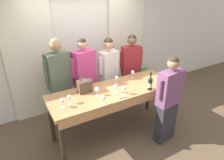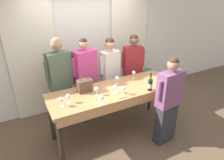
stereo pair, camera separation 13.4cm
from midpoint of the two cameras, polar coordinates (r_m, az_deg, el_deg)
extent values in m
plane|color=brown|center=(4.15, -0.37, -14.47)|extent=(18.00, 18.00, 0.00)
cube|color=silver|center=(4.65, -9.22, 9.33)|extent=(12.00, 0.06, 2.80)
cube|color=#EFE5C6|center=(4.35, -23.01, 5.74)|extent=(0.98, 0.03, 2.69)
cube|color=#EFE5C6|center=(5.11, 3.28, 10.40)|extent=(0.98, 0.03, 2.69)
cube|color=#B27F4C|center=(3.62, -0.41, -3.06)|extent=(2.38, 0.81, 0.06)
cube|color=#B27F4C|center=(3.38, 2.91, -7.13)|extent=(2.29, 0.03, 0.12)
cylinder|color=#2D2319|center=(3.32, -15.11, -17.34)|extent=(0.07, 0.07, 0.90)
cylinder|color=#2D2319|center=(4.24, 15.21, -6.94)|extent=(0.07, 0.07, 0.90)
cylinder|color=#2D2319|center=(3.83, -17.93, -11.18)|extent=(0.07, 0.07, 0.90)
cylinder|color=#2D2319|center=(4.66, 9.57, -3.29)|extent=(0.07, 0.07, 0.90)
cylinder|color=black|center=(3.60, 9.77, -1.26)|extent=(0.08, 0.08, 0.20)
cone|color=black|center=(3.55, 9.91, 0.53)|extent=(0.08, 0.08, 0.04)
cylinder|color=black|center=(3.52, 9.99, 1.50)|extent=(0.03, 0.03, 0.09)
cylinder|color=beige|center=(3.61, 9.76, -1.40)|extent=(0.08, 0.08, 0.08)
cube|color=brown|center=(3.51, -8.92, -1.80)|extent=(0.24, 0.15, 0.22)
torus|color=brown|center=(3.46, -9.04, -0.09)|extent=(0.16, 0.01, 0.16)
cylinder|color=white|center=(3.48, -0.15, -3.70)|extent=(0.07, 0.07, 0.00)
cylinder|color=white|center=(3.46, -0.15, -3.06)|extent=(0.01, 0.01, 0.08)
sphere|color=white|center=(3.43, -0.15, -1.97)|extent=(0.08, 0.08, 0.08)
cylinder|color=white|center=(3.26, -13.07, -6.58)|extent=(0.07, 0.07, 0.00)
cylinder|color=white|center=(3.24, -13.15, -5.92)|extent=(0.01, 0.01, 0.08)
sphere|color=white|center=(3.20, -13.28, -4.79)|extent=(0.08, 0.08, 0.08)
cylinder|color=white|center=(3.71, -7.13, -1.97)|extent=(0.07, 0.07, 0.00)
cylinder|color=white|center=(3.69, -7.17, -1.37)|extent=(0.01, 0.01, 0.08)
sphere|color=white|center=(3.66, -7.23, -0.33)|extent=(0.08, 0.08, 0.08)
cylinder|color=white|center=(3.45, 2.31, -4.06)|extent=(0.07, 0.07, 0.00)
cylinder|color=white|center=(3.42, 2.32, -3.42)|extent=(0.01, 0.01, 0.08)
sphere|color=white|center=(3.39, 2.34, -2.32)|extent=(0.08, 0.08, 0.08)
cylinder|color=white|center=(4.07, 4.93, 0.66)|extent=(0.07, 0.07, 0.00)
cylinder|color=white|center=(4.05, 4.95, 1.23)|extent=(0.01, 0.01, 0.08)
sphere|color=white|center=(4.02, 4.99, 2.19)|extent=(0.08, 0.08, 0.08)
sphere|color=maroon|center=(4.02, 4.98, 2.07)|extent=(0.05, 0.05, 0.05)
cylinder|color=white|center=(3.80, 0.27, -1.08)|extent=(0.07, 0.07, 0.00)
cylinder|color=white|center=(3.78, 0.27, -0.48)|extent=(0.01, 0.01, 0.08)
sphere|color=white|center=(3.75, 0.27, 0.54)|extent=(0.08, 0.08, 0.08)
cylinder|color=white|center=(3.42, -5.39, -4.41)|extent=(0.07, 0.07, 0.00)
cylinder|color=white|center=(3.40, -5.42, -3.76)|extent=(0.01, 0.01, 0.08)
sphere|color=white|center=(3.36, -5.47, -2.66)|extent=(0.08, 0.08, 0.08)
sphere|color=maroon|center=(3.37, -5.46, -2.80)|extent=(0.05, 0.05, 0.05)
cylinder|color=white|center=(3.20, -15.00, -7.54)|extent=(0.07, 0.07, 0.00)
cylinder|color=white|center=(3.17, -15.09, -6.88)|extent=(0.01, 0.01, 0.08)
sphere|color=white|center=(3.14, -15.24, -5.73)|extent=(0.08, 0.08, 0.08)
sphere|color=maroon|center=(3.14, -15.22, -5.88)|extent=(0.05, 0.05, 0.05)
cylinder|color=white|center=(3.17, -3.71, -6.90)|extent=(0.07, 0.07, 0.00)
cylinder|color=white|center=(3.15, -3.73, -6.23)|extent=(0.01, 0.01, 0.08)
sphere|color=white|center=(3.11, -3.77, -5.06)|extent=(0.08, 0.08, 0.08)
cylinder|color=#193399|center=(3.33, 2.21, -5.14)|extent=(0.15, 0.03, 0.01)
cube|color=brown|center=(4.17, -14.74, -7.64)|extent=(0.40, 0.26, 0.88)
cube|color=#4C5B47|center=(3.81, -16.03, 2.43)|extent=(0.47, 0.30, 0.70)
sphere|color=#9E7051|center=(3.66, -16.95, 9.50)|extent=(0.20, 0.20, 0.20)
sphere|color=#93754C|center=(3.65, -17.02, 10.04)|extent=(0.18, 0.18, 0.18)
cylinder|color=#4C5B47|center=(3.89, -13.05, 4.09)|extent=(0.08, 0.08, 0.39)
cylinder|color=#4C5B47|center=(3.70, -19.35, 2.18)|extent=(0.08, 0.08, 0.39)
cube|color=#383D51|center=(4.30, -8.31, -6.10)|extent=(0.40, 0.29, 0.86)
cube|color=#C63D7A|center=(3.96, -9.00, 3.52)|extent=(0.47, 0.34, 0.68)
sphere|color=tan|center=(3.81, -9.48, 10.08)|extent=(0.18, 0.18, 0.18)
sphere|color=#332319|center=(3.80, -9.51, 10.55)|extent=(0.16, 0.16, 0.16)
cylinder|color=#C63D7A|center=(4.06, -6.26, 5.03)|extent=(0.08, 0.08, 0.38)
cylinder|color=#C63D7A|center=(3.83, -12.00, 3.34)|extent=(0.08, 0.08, 0.38)
cube|color=#473833|center=(4.51, -1.75, -4.62)|extent=(0.35, 0.25, 0.81)
cube|color=silver|center=(4.19, -1.88, 4.00)|extent=(0.41, 0.29, 0.64)
sphere|color=tan|center=(4.05, -1.98, 10.13)|extent=(0.22, 0.22, 0.22)
sphere|color=#332319|center=(4.04, -1.98, 10.65)|extent=(0.19, 0.19, 0.19)
cylinder|color=silver|center=(4.30, 0.35, 5.25)|extent=(0.08, 0.08, 0.35)
cylinder|color=silver|center=(4.06, -4.26, 3.94)|extent=(0.08, 0.08, 0.35)
cube|color=#28282D|center=(4.77, 4.33, -2.82)|extent=(0.39, 0.26, 0.82)
cube|color=maroon|center=(4.47, 4.64, 5.55)|extent=(0.45, 0.30, 0.65)
sphere|color=brown|center=(4.34, 4.85, 11.30)|extent=(0.20, 0.20, 0.20)
sphere|color=#332319|center=(4.33, 4.87, 11.76)|extent=(0.18, 0.18, 0.18)
cylinder|color=maroon|center=(4.53, 7.40, 6.37)|extent=(0.09, 0.09, 0.36)
cylinder|color=maroon|center=(4.38, 1.82, 5.90)|extent=(0.09, 0.09, 0.36)
cube|color=#28282D|center=(3.86, 14.02, -11.48)|extent=(0.40, 0.22, 0.78)
cube|color=#704266|center=(3.49, 15.21, -2.21)|extent=(0.47, 0.26, 0.62)
sphere|color=#9E7051|center=(3.32, 16.06, 4.54)|extent=(0.19, 0.19, 0.19)
sphere|color=#332319|center=(3.31, 16.13, 5.08)|extent=(0.17, 0.17, 0.17)
cylinder|color=#704266|center=(3.30, 12.54, -2.69)|extent=(0.08, 0.08, 0.34)
cylinder|color=#704266|center=(3.66, 17.78, -0.48)|extent=(0.08, 0.08, 0.34)
cylinder|color=#4C4C51|center=(5.55, 8.40, -2.01)|extent=(0.21, 0.21, 0.26)
ellipsoid|color=#38753D|center=(5.40, 8.63, 1.27)|extent=(0.34, 0.34, 0.48)
camera|label=1|loc=(0.07, -91.06, -0.50)|focal=32.00mm
camera|label=2|loc=(0.07, 88.94, 0.50)|focal=32.00mm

